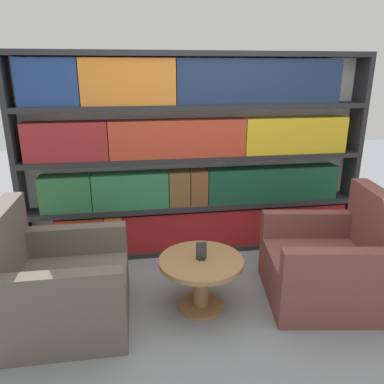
% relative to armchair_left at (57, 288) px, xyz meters
% --- Properties ---
extents(ground_plane, '(14.00, 14.00, 0.00)m').
position_rel_armchair_left_xyz_m(ground_plane, '(1.23, -0.20, -0.30)').
color(ground_plane, gray).
extents(bookshelf, '(3.45, 0.30, 2.02)m').
position_rel_armchair_left_xyz_m(bookshelf, '(1.23, 1.08, 0.69)').
color(bookshelf, silver).
rests_on(bookshelf, ground_plane).
extents(armchair_left, '(0.93, 0.88, 0.93)m').
position_rel_armchair_left_xyz_m(armchair_left, '(0.00, 0.00, 0.00)').
color(armchair_left, brown).
rests_on(armchair_left, ground_plane).
extents(armchair_right, '(1.05, 1.01, 0.93)m').
position_rel_armchair_left_xyz_m(armchair_right, '(2.19, -0.01, 0.00)').
color(armchair_right, brown).
rests_on(armchair_right, ground_plane).
extents(coffee_table, '(0.67, 0.67, 0.44)m').
position_rel_armchair_left_xyz_m(coffee_table, '(1.09, 0.02, 0.01)').
color(coffee_table, olive).
rests_on(coffee_table, ground_plane).
extents(table_sign, '(0.08, 0.06, 0.15)m').
position_rel_armchair_left_xyz_m(table_sign, '(1.09, 0.02, 0.20)').
color(table_sign, black).
rests_on(table_sign, coffee_table).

